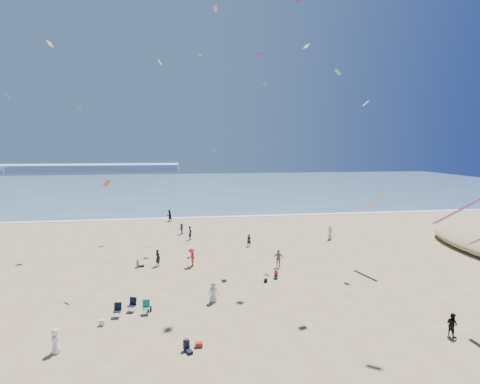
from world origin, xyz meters
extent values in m
cube|color=#476B84|center=(0.00, 95.00, 0.03)|extent=(220.00, 100.00, 0.06)
cube|color=white|center=(0.00, 45.00, 0.04)|extent=(220.00, 1.20, 0.08)
cube|color=#7A8EA8|center=(-60.00, 170.00, 1.60)|extent=(110.00, 20.00, 3.20)
imported|color=black|center=(15.00, 2.85, 0.76)|extent=(0.73, 0.85, 1.51)
imported|color=black|center=(-4.43, 42.60, 0.96)|extent=(1.18, 1.16, 1.91)
imported|color=silver|center=(16.79, 27.74, 0.92)|extent=(0.75, 1.00, 1.83)
imported|color=#34588F|center=(-2.38, 33.58, 0.73)|extent=(0.91, 1.42, 1.47)
imported|color=white|center=(-9.51, 4.42, 0.75)|extent=(0.62, 0.82, 1.50)
imported|color=gray|center=(7.35, 17.73, 0.90)|extent=(1.15, 0.78, 1.81)
imported|color=black|center=(5.76, 25.92, 0.74)|extent=(0.56, 0.39, 1.48)
imported|color=black|center=(-1.24, 30.21, 0.90)|extent=(0.57, 0.74, 1.80)
imported|color=silver|center=(0.23, 10.29, 0.80)|extent=(0.82, 0.57, 1.61)
imported|color=black|center=(-4.66, 19.95, 0.86)|extent=(0.73, 0.73, 1.71)
imported|color=red|center=(-1.27, 19.29, 0.93)|extent=(1.03, 1.36, 1.87)
cube|color=silver|center=(-7.57, 7.53, 0.20)|extent=(0.35, 0.20, 0.40)
cube|color=black|center=(-4.55, 9.29, 0.19)|extent=(0.30, 0.22, 0.38)
cube|color=#A82A18|center=(-1.14, 3.84, 0.15)|extent=(0.45, 0.30, 0.30)
cube|color=black|center=(5.18, 13.81, 0.17)|extent=(0.28, 0.18, 0.34)
cube|color=#DC5021|center=(-8.46, 15.64, 8.95)|extent=(0.79, 0.83, 0.49)
cube|color=white|center=(-5.08, 39.21, 24.08)|extent=(0.51, 0.64, 0.66)
cube|color=green|center=(11.15, 13.36, 18.33)|extent=(0.58, 0.56, 0.40)
cube|color=#0CD5E0|center=(1.75, 27.39, 11.61)|extent=(0.41, 0.72, 0.34)
cube|color=purple|center=(6.99, 26.28, 22.63)|extent=(0.87, 0.61, 0.44)
cube|color=#E3658D|center=(2.77, 36.51, 30.87)|extent=(0.58, 0.50, 0.65)
cube|color=#74248C|center=(6.96, 23.06, 18.76)|extent=(0.44, 0.80, 0.32)
cube|color=blue|center=(-16.10, 16.20, 16.16)|extent=(0.47, 0.61, 0.30)
cube|color=#F5A823|center=(-12.84, 17.04, 20.66)|extent=(0.30, 0.86, 0.43)
cube|color=white|center=(17.00, 19.75, 16.52)|extent=(0.65, 0.67, 0.50)
cube|color=white|center=(12.56, 26.20, 23.71)|extent=(0.74, 0.85, 0.51)
cube|color=#1D9519|center=(0.71, 38.62, 25.15)|extent=(0.49, 0.34, 0.31)
cube|color=#D0F233|center=(-14.03, 29.77, 16.55)|extent=(0.53, 0.59, 0.39)
cube|color=orange|center=(16.63, 16.94, 6.29)|extent=(0.35, 2.64, 1.87)
cube|color=purple|center=(11.24, -2.23, 9.37)|extent=(0.35, 3.30, 2.33)
camera|label=1|loc=(-1.79, -17.66, 12.15)|focal=28.00mm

